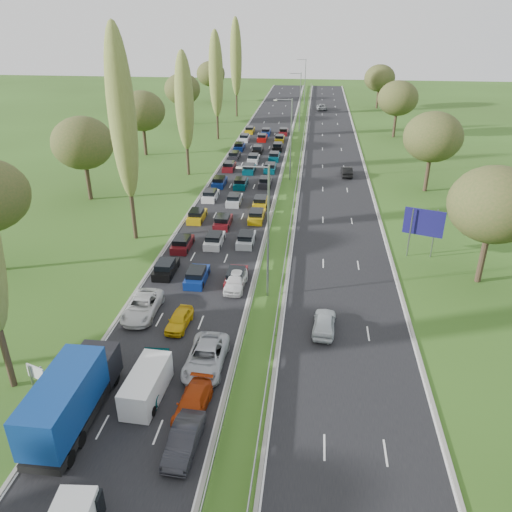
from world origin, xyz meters
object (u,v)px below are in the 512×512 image
(blue_lorry, at_px, (72,396))
(direction_sign, at_px, (423,225))
(info_sign, at_px, (36,375))
(near_car_2, at_px, (142,306))
(white_van_rear, at_px, (148,383))

(blue_lorry, distance_m, direction_sign, 36.63)
(info_sign, bearing_deg, near_car_2, 69.35)
(near_car_2, distance_m, white_van_rear, 10.17)
(white_van_rear, distance_m, direction_sign, 32.11)
(near_car_2, distance_m, info_sign, 10.77)
(near_car_2, distance_m, blue_lorry, 12.41)
(near_car_2, height_order, blue_lorry, blue_lorry)
(white_van_rear, bearing_deg, direction_sign, 50.71)
(near_car_2, bearing_deg, info_sign, -111.55)
(blue_lorry, xyz_separation_m, white_van_rear, (3.70, 2.83, -0.99))
(blue_lorry, bearing_deg, white_van_rear, 37.21)
(info_sign, bearing_deg, blue_lorry, -32.11)
(direction_sign, bearing_deg, blue_lorry, -133.42)
(info_sign, bearing_deg, white_van_rear, 4.19)
(blue_lorry, height_order, direction_sign, direction_sign)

